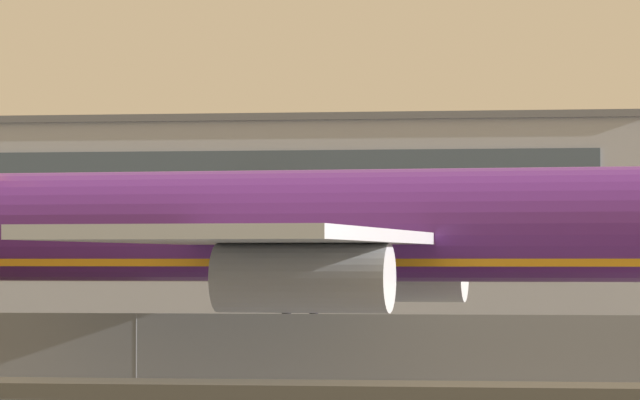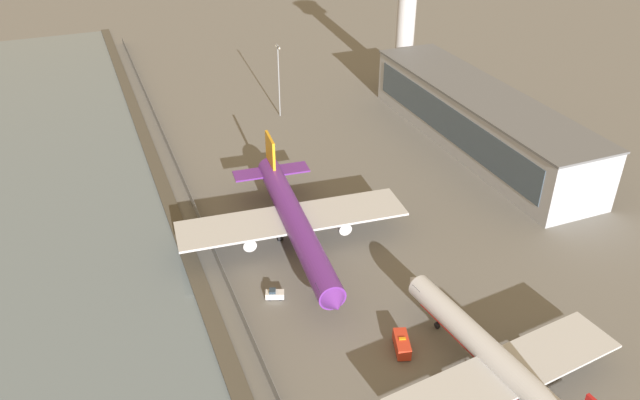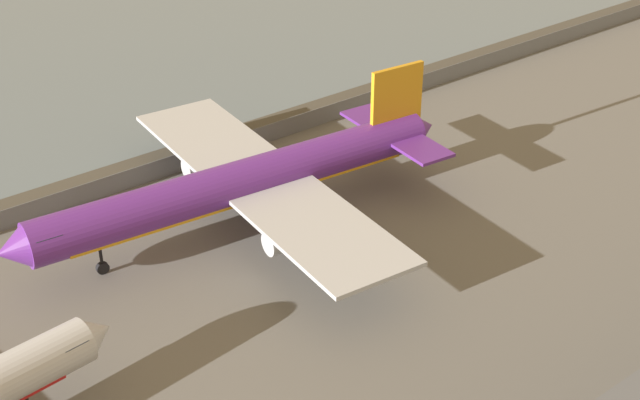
# 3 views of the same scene
# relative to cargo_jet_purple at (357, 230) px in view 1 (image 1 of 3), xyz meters

# --- Properties ---
(ground_plane) EXTENTS (500.00, 500.00, 0.00)m
(ground_plane) POSITION_rel_cargo_jet_purple_xyz_m (-5.69, 0.43, -5.51)
(ground_plane) COLOR #66635E
(shoreline_seawall) EXTENTS (320.00, 3.00, 0.50)m
(shoreline_seawall) POSITION_rel_cargo_jet_purple_xyz_m (-5.69, -20.07, -5.26)
(shoreline_seawall) COLOR #474238
(shoreline_seawall) RESTS_ON ground
(perimeter_fence) EXTENTS (280.00, 0.10, 2.48)m
(perimeter_fence) POSITION_rel_cargo_jet_purple_xyz_m (-5.69, -15.57, -4.27)
(perimeter_fence) COLOR slate
(perimeter_fence) RESTS_ON ground
(cargo_jet_purple) EXTENTS (52.08, 45.18, 14.44)m
(cargo_jet_purple) POSITION_rel_cargo_jet_purple_xyz_m (0.00, 0.00, 0.00)
(cargo_jet_purple) COLOR #602889
(cargo_jet_purple) RESTS_ON ground
(terminal_building) EXTENTS (76.74, 17.78, 14.36)m
(terminal_building) POSITION_rel_cargo_jet_purple_xyz_m (-24.32, 57.67, 1.68)
(terminal_building) COLOR #9EA3AD
(terminal_building) RESTS_ON ground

